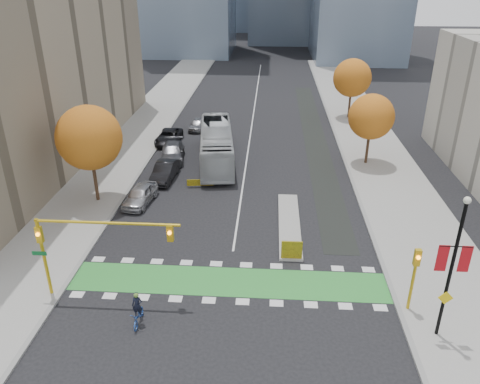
# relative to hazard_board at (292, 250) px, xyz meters

# --- Properties ---
(ground) EXTENTS (300.00, 300.00, 0.00)m
(ground) POSITION_rel_hazard_board_xyz_m (-4.00, -4.20, -0.80)
(ground) COLOR black
(ground) RESTS_ON ground
(sidewalk_west) EXTENTS (7.00, 120.00, 0.15)m
(sidewalk_west) POSITION_rel_hazard_board_xyz_m (-17.50, 15.80, -0.73)
(sidewalk_west) COLOR gray
(sidewalk_west) RESTS_ON ground
(sidewalk_east) EXTENTS (7.00, 120.00, 0.15)m
(sidewalk_east) POSITION_rel_hazard_board_xyz_m (9.50, 15.80, -0.73)
(sidewalk_east) COLOR gray
(sidewalk_east) RESTS_ON ground
(curb_west) EXTENTS (0.30, 120.00, 0.16)m
(curb_west) POSITION_rel_hazard_board_xyz_m (-14.00, 15.80, -0.73)
(curb_west) COLOR gray
(curb_west) RESTS_ON ground
(curb_east) EXTENTS (0.30, 120.00, 0.16)m
(curb_east) POSITION_rel_hazard_board_xyz_m (6.00, 15.80, -0.73)
(curb_east) COLOR gray
(curb_east) RESTS_ON ground
(bike_crossing) EXTENTS (20.00, 3.00, 0.01)m
(bike_crossing) POSITION_rel_hazard_board_xyz_m (-4.00, -2.70, -0.79)
(bike_crossing) COLOR #2D8B34
(bike_crossing) RESTS_ON ground
(centre_line) EXTENTS (0.15, 70.00, 0.01)m
(centre_line) POSITION_rel_hazard_board_xyz_m (-4.00, 35.80, -0.80)
(centre_line) COLOR silver
(centre_line) RESTS_ON ground
(bike_lane_paint) EXTENTS (2.50, 50.00, 0.01)m
(bike_lane_paint) POSITION_rel_hazard_board_xyz_m (3.50, 25.80, -0.80)
(bike_lane_paint) COLOR black
(bike_lane_paint) RESTS_ON ground
(median_island) EXTENTS (1.60, 10.00, 0.16)m
(median_island) POSITION_rel_hazard_board_xyz_m (0.00, 4.80, -0.72)
(median_island) COLOR gray
(median_island) RESTS_ON ground
(hazard_board) EXTENTS (1.40, 0.12, 1.30)m
(hazard_board) POSITION_rel_hazard_board_xyz_m (0.00, 0.00, 0.00)
(hazard_board) COLOR yellow
(hazard_board) RESTS_ON median_island
(tree_west) EXTENTS (5.20, 5.20, 8.22)m
(tree_west) POSITION_rel_hazard_board_xyz_m (-16.00, 7.80, 4.82)
(tree_west) COLOR #332114
(tree_west) RESTS_ON ground
(tree_east_near) EXTENTS (4.40, 4.40, 7.08)m
(tree_east_near) POSITION_rel_hazard_board_xyz_m (8.00, 17.80, 4.06)
(tree_east_near) COLOR #332114
(tree_east_near) RESTS_ON ground
(tree_east_far) EXTENTS (4.80, 4.80, 7.65)m
(tree_east_far) POSITION_rel_hazard_board_xyz_m (8.50, 33.80, 4.44)
(tree_east_far) COLOR #332114
(tree_east_far) RESTS_ON ground
(traffic_signal_west) EXTENTS (8.53, 0.56, 5.20)m
(traffic_signal_west) POSITION_rel_hazard_board_xyz_m (-11.93, -4.71, 3.23)
(traffic_signal_west) COLOR #BF9914
(traffic_signal_west) RESTS_ON ground
(traffic_signal_east) EXTENTS (0.35, 0.43, 4.10)m
(traffic_signal_east) POSITION_rel_hazard_board_xyz_m (6.50, -4.71, 1.93)
(traffic_signal_east) COLOR #BF9914
(traffic_signal_east) RESTS_ON ground
(banner_lamppost) EXTENTS (1.65, 0.36, 8.28)m
(banner_lamppost) POSITION_rel_hazard_board_xyz_m (7.50, -6.70, 3.81)
(banner_lamppost) COLOR black
(banner_lamppost) RESTS_ON ground
(cyclist) EXTENTS (0.63, 1.77, 2.04)m
(cyclist) POSITION_rel_hazard_board_xyz_m (-8.60, -6.81, -0.12)
(cyclist) COLOR #204495
(cyclist) RESTS_ON ground
(bus) EXTENTS (4.65, 13.31, 3.63)m
(bus) POSITION_rel_hazard_board_xyz_m (-7.00, 17.37, 1.02)
(bus) COLOR #AEB3B6
(bus) RESTS_ON ground
(parked_car_a) EXTENTS (2.41, 4.75, 1.55)m
(parked_car_a) POSITION_rel_hazard_board_xyz_m (-12.29, 7.63, -0.03)
(parked_car_a) COLOR #A7A8AD
(parked_car_a) RESTS_ON ground
(parked_car_b) EXTENTS (1.94, 4.95, 1.61)m
(parked_car_b) POSITION_rel_hazard_board_xyz_m (-11.31, 12.63, 0.00)
(parked_car_b) COLOR black
(parked_car_b) RESTS_ON ground
(parked_car_c) EXTENTS (3.00, 5.87, 1.63)m
(parked_car_c) POSITION_rel_hazard_board_xyz_m (-11.58, 17.63, 0.02)
(parked_car_c) COLOR #54545A
(parked_car_c) RESTS_ON ground
(parked_car_d) EXTENTS (2.56, 5.27, 1.45)m
(parked_car_d) POSITION_rel_hazard_board_xyz_m (-13.00, 22.63, -0.08)
(parked_car_d) COLOR black
(parked_car_d) RESTS_ON ground
(parked_car_e) EXTENTS (2.08, 4.14, 1.35)m
(parked_car_e) POSITION_rel_hazard_board_xyz_m (-10.50, 27.63, -0.12)
(parked_car_e) COLOR gray
(parked_car_e) RESTS_ON ground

